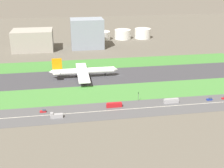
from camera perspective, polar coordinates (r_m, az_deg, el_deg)
ground_plane at (r=277.49m, az=1.50°, el=1.71°), size 800.00×800.00×0.00m
runway at (r=277.48m, az=1.50°, el=1.72°), size 280.00×46.00×0.10m
grass_median_north at (r=315.78m, az=0.10°, el=4.19°), size 280.00×36.00×0.10m
grass_median_south at (r=240.07m, az=3.34°, el=-1.52°), size 280.00×36.00×0.10m
highway at (r=211.80m, az=5.22°, el=-4.83°), size 280.00×28.00×0.10m
highway_centerline at (r=211.78m, az=5.22°, el=-4.82°), size 266.00×0.50×0.01m
airliner at (r=271.30m, az=-5.82°, el=2.54°), size 65.00×56.00×19.70m
bus_0 at (r=212.10m, az=0.44°, el=-4.17°), size 11.60×2.50×3.50m
bus_1 at (r=223.20m, az=11.65°, el=-3.29°), size 11.60×2.50×3.50m
car_0 at (r=236.24m, az=18.80°, el=-2.85°), size 4.40×1.80×2.00m
car_1 at (r=210.71m, az=-13.48°, el=-5.25°), size 4.40×1.80×2.00m
truck_0 at (r=200.84m, az=-11.00°, el=-6.18°), size 8.40×2.50×4.00m
traffic_light at (r=222.18m, az=5.25°, el=-2.33°), size 0.36×0.50×7.20m
terminal_building at (r=381.31m, az=-15.41°, el=8.41°), size 49.78×36.40×25.56m
hangar_building at (r=379.06m, az=-4.96°, el=9.95°), size 41.51×28.96×37.69m
fuel_tank_west at (r=427.94m, az=-2.11°, el=9.57°), size 25.46×25.46×12.10m
fuel_tank_centre at (r=432.89m, az=2.13°, el=9.82°), size 23.78×23.78×13.75m
fuel_tank_east at (r=439.85m, az=6.10°, el=9.95°), size 23.63×23.63×14.43m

